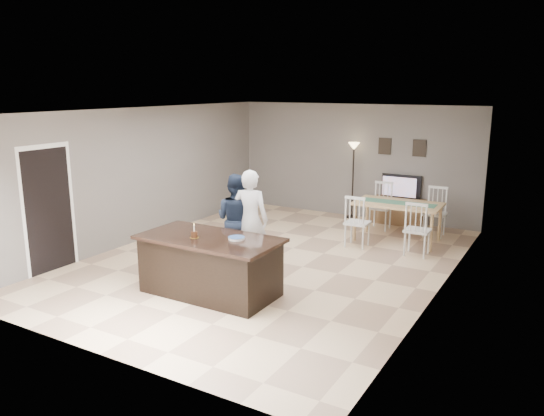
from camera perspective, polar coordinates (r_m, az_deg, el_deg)
The scene contains 14 objects.
floor at distance 9.71m, azimuth -0.21°, elevation -5.69°, with size 8.00×8.00×0.00m, color #D2AF86.
room_shell at distance 9.31m, azimuth -0.22°, elevation 4.14°, with size 8.00×8.00×8.00m.
kitchen_island at distance 8.14m, azimuth -6.67°, elevation -6.14°, with size 2.15×1.10×0.90m.
tv_console at distance 12.52m, azimuth 13.38°, elevation -0.33°, with size 1.20×0.40×0.60m, color brown.
television at distance 12.47m, azimuth 13.61°, elevation 2.26°, with size 0.91×0.12×0.53m, color black.
tv_screen_glow at distance 12.40m, azimuth 13.51°, elevation 2.23°, with size 0.78×0.78×0.00m, color #D45717.
picture_frames at distance 12.49m, azimuth 13.79°, elevation 6.38°, with size 1.10×0.02×0.38m.
doorway at distance 9.67m, azimuth -22.97°, elevation 0.91°, with size 0.00×2.10×2.65m.
woman at distance 9.10m, azimuth -2.36°, elevation -1.27°, with size 0.64×0.42×1.74m, color silver.
man at distance 9.33m, azimuth -3.84°, elevation -1.26°, with size 0.80×0.62×1.64m, color #172034.
birthday_cake at distance 8.00m, azimuth -8.37°, elevation -2.83°, with size 0.14×0.14×0.21m.
plate_stack at distance 7.85m, azimuth -3.84°, elevation -3.25°, with size 0.25×0.25×0.04m.
dining_table at distance 11.05m, azimuth 13.38°, elevation -0.15°, with size 1.74×1.97×1.04m.
floor_lamp at distance 12.70m, azimuth 8.76°, elevation 5.15°, with size 0.27×0.27×1.81m.
Camera 1 is at (4.65, -7.93, 3.12)m, focal length 35.00 mm.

